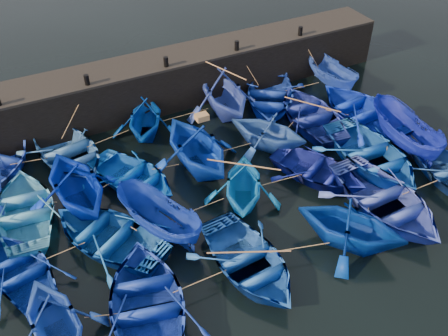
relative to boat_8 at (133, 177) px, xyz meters
name	(u,v)px	position (x,y,z in m)	size (l,w,h in m)	color
ground	(260,226)	(3.70, -4.70, -0.47)	(120.00, 120.00, 0.00)	black
quay_wall	(162,82)	(3.70, 5.80, 0.78)	(26.00, 2.50, 2.50)	black
quay_top	(160,60)	(3.70, 5.80, 2.09)	(26.00, 2.50, 0.12)	black
bollard_1	(87,80)	(-0.30, 4.90, 2.40)	(0.24, 0.24, 0.50)	black
bollard_2	(166,62)	(3.70, 4.90, 2.40)	(0.24, 0.24, 0.50)	black
bollard_3	(237,46)	(7.70, 4.90, 2.40)	(0.24, 0.24, 0.50)	black
bollard_4	(300,31)	(11.70, 4.90, 2.40)	(0.24, 0.24, 0.50)	black
boat_1	(68,152)	(-2.13, 2.92, 0.08)	(3.79, 5.30, 1.10)	#2E64B8
boat_2	(145,118)	(1.83, 3.35, 0.54)	(3.31, 3.84, 2.02)	#00308C
boat_3	(224,92)	(6.15, 3.36, 0.80)	(4.15, 4.81, 2.53)	#2C47B9
boat_4	(270,95)	(8.76, 3.03, 0.09)	(3.84, 5.37, 1.11)	#112F9A
boat_5	(332,75)	(12.81, 2.98, 0.32)	(1.53, 4.06, 1.57)	#1D40A5
boat_6	(25,209)	(-4.54, -0.02, 0.05)	(3.59, 5.02, 1.04)	#3483D2
boat_7	(76,183)	(-2.41, -0.21, 0.75)	(4.01, 4.65, 2.45)	#001DA2
boat_8	(133,177)	(0.00, 0.00, 0.00)	(3.24, 4.53, 0.94)	blue
boat_9	(197,146)	(3.00, -0.19, 0.82)	(4.23, 4.90, 2.58)	#052EA3
boat_10	(268,130)	(6.65, -0.28, 0.55)	(3.33, 3.86, 2.03)	#234F9F
boat_11	(311,114)	(9.71, 0.52, 0.07)	(3.76, 5.25, 1.09)	navy
boat_12	(363,110)	(12.24, -0.43, 0.11)	(4.00, 5.59, 1.16)	#0825BF
boat_13	(21,270)	(-5.22, -3.05, -0.04)	(2.94, 4.11, 0.85)	navy
boat_14	(108,235)	(-1.96, -2.90, 0.06)	(3.65, 5.10, 1.06)	#0E4B9F
boat_15	(158,218)	(-0.02, -3.20, 0.34)	(1.58, 4.19, 1.62)	navy
boat_16	(243,184)	(3.77, -3.10, 0.52)	(3.25, 3.77, 1.98)	blue
boat_17	(318,170)	(7.48, -3.28, -0.01)	(3.17, 4.43, 0.92)	navy
boat_18	(372,155)	(10.19, -3.59, 0.11)	(4.03, 5.64, 1.17)	#0F4AAC
boat_19	(404,132)	(12.38, -3.22, 0.43)	(1.75, 4.65, 1.80)	navy
boat_20	(53,321)	(-4.62, -6.10, 0.52)	(3.23, 3.74, 1.97)	#1941AF
boat_21	(148,303)	(-1.68, -6.49, 0.09)	(3.84, 5.37, 1.11)	navy
boat_22	(248,262)	(2.18, -6.45, 0.04)	(3.50, 4.90, 1.02)	#1349A6
boat_23	(351,225)	(6.21, -7.06, 0.63)	(3.60, 4.17, 2.19)	navy
boat_24	(386,200)	(8.73, -6.24, 0.11)	(4.03, 5.63, 1.17)	#2E43B5
wooden_crate	(202,117)	(3.30, -0.19, 2.25)	(0.54, 0.42, 0.27)	olive
mooring_ropes	(210,140)	(3.94, 0.44, 0.42)	(18.38, 11.90, 2.10)	tan
loose_oars	(259,138)	(5.45, -1.42, 1.22)	(9.79, 11.90, 1.57)	#99724C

